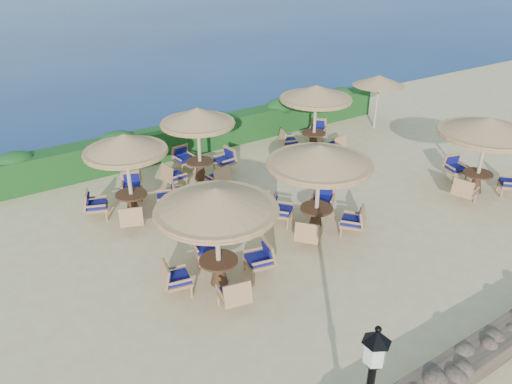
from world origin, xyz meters
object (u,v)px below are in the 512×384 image
cafe_set_1 (319,171)px  cafe_set_2 (486,137)px  cafe_set_0 (217,219)px  extra_parasol (379,81)px  cafe_set_3 (127,163)px  cafe_set_4 (198,133)px  cafe_set_5 (316,103)px

cafe_set_1 → cafe_set_2: 6.19m
cafe_set_0 → cafe_set_2: 9.81m
extra_parasol → cafe_set_3: (-12.18, -1.61, -0.43)m
extra_parasol → cafe_set_0: bearing=-152.1°
extra_parasol → cafe_set_2: 6.85m
cafe_set_3 → cafe_set_4: bearing=20.2°
cafe_set_0 → cafe_set_1: bearing=11.1°
cafe_set_2 → cafe_set_3: bearing=154.2°
cafe_set_2 → cafe_set_5: same height
cafe_set_0 → cafe_set_5: 9.59m
cafe_set_0 → cafe_set_4: 6.19m
cafe_set_3 → cafe_set_5: bearing=7.8°
cafe_set_2 → cafe_set_3: size_ratio=1.11×
cafe_set_3 → cafe_set_5: size_ratio=0.99×
extra_parasol → cafe_set_5: 4.02m
extra_parasol → cafe_set_3: 12.30m
extra_parasol → cafe_set_1: cafe_set_1 is taller
cafe_set_1 → cafe_set_4: 5.10m
cafe_set_4 → cafe_set_2: bearing=-39.6°
cafe_set_3 → cafe_set_5: same height
extra_parasol → cafe_set_0: size_ratio=0.81×
extra_parasol → cafe_set_1: 9.68m
cafe_set_2 → cafe_set_3: 11.43m
cafe_set_1 → cafe_set_3: same height
extra_parasol → cafe_set_4: bearing=-176.8°
cafe_set_3 → cafe_set_4: (2.96, 1.09, 0.02)m
cafe_set_5 → cafe_set_0: bearing=-143.5°
extra_parasol → cafe_set_3: cafe_set_3 is taller
cafe_set_1 → cafe_set_3: (-4.20, 3.86, -0.14)m
cafe_set_3 → cafe_set_0: bearing=-83.9°
cafe_set_0 → cafe_set_2: same height
cafe_set_2 → cafe_set_5: (-2.09, 6.10, -0.06)m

